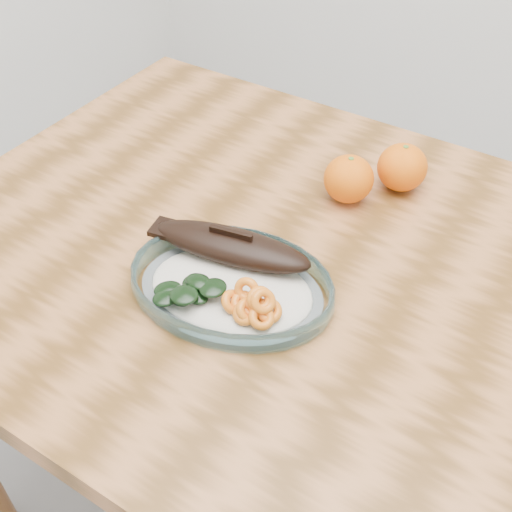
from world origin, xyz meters
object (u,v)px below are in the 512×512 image
object	(u,v)px
orange_left	(349,179)
orange_right	(402,167)
plated_meal	(231,282)
dining_table	(326,323)

from	to	relation	value
orange_left	orange_right	bearing A→B (deg)	51.38
orange_left	plated_meal	bearing A→B (deg)	-98.36
plated_meal	orange_right	size ratio (longest dim) A/B	7.58
dining_table	orange_right	xyz separation A→B (m)	(-0.00, 0.23, 0.14)
plated_meal	orange_left	size ratio (longest dim) A/B	7.69
orange_right	dining_table	bearing A→B (deg)	-89.80
dining_table	orange_right	distance (m)	0.27
dining_table	orange_right	size ratio (longest dim) A/B	15.64
dining_table	orange_right	world-z (taller)	orange_right
dining_table	orange_left	bearing A→B (deg)	109.46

